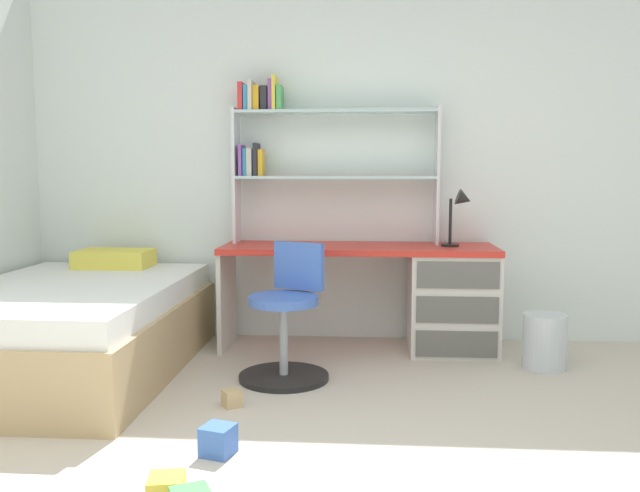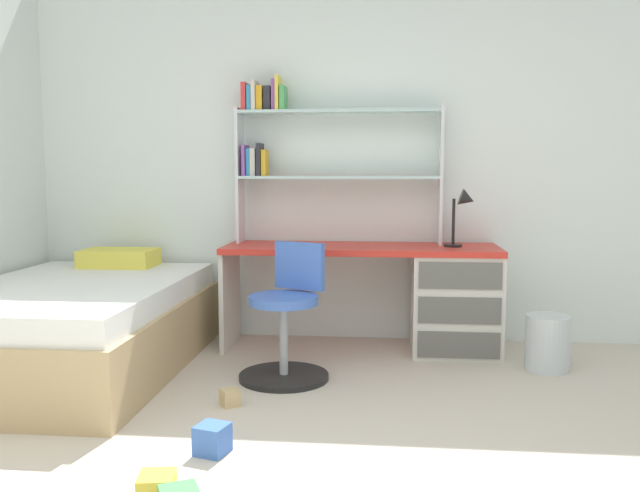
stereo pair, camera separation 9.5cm
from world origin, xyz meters
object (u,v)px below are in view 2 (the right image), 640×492
Objects in this scene: bookshelf_hutch at (310,144)px; swivel_chair at (286,326)px; desk_lamp at (464,209)px; toy_block_natural_3 at (230,398)px; waste_bin at (547,343)px; toy_block_blue_1 at (212,439)px; toy_block_yellow_0 at (157,491)px; bed_platform at (74,327)px; desk at (431,293)px.

bookshelf_hutch reaches higher than swivel_chair.
desk_lamp is 4.44× the size of toy_block_natural_3.
waste_bin is 2.66× the size of toy_block_blue_1.
toy_block_yellow_0 is 1.45× the size of toy_block_natural_3.
desk_lamp is 1.96m from toy_block_natural_3.
waste_bin is at bearing -36.38° from desk_lamp.
toy_block_natural_3 is at bearing -155.57° from waste_bin.
toy_block_yellow_0 is (-0.24, -1.54, -0.24)m from swivel_chair.
bed_platform is (-2.36, -0.64, -0.69)m from desk_lamp.
bookshelf_hutch is 1.80× the size of swivel_chair.
desk reaches higher than toy_block_yellow_0.
bed_platform is at bearing 154.40° from toy_block_natural_3.
toy_block_natural_3 is at bearing -114.03° from swivel_chair.
bookshelf_hutch is at bearing 31.92° from bed_platform.
bookshelf_hutch is 4.18× the size of waste_bin.
bed_platform is at bearing -164.88° from desk_lamp.
waste_bin reaches higher than toy_block_yellow_0.
toy_block_natural_3 is (-0.06, 0.58, -0.02)m from toy_block_blue_1.
desk_lamp is 2.30m from toy_block_blue_1.
desk_lamp reaches higher than bed_platform.
desk_lamp is 2.54m from bed_platform.
bookshelf_hutch is 1.92m from toy_block_natural_3.
desk_lamp is at bearing -8.07° from desk.
desk_lamp is at bearing -10.72° from bookshelf_hutch.
waste_bin reaches higher than toy_block_blue_1.
toy_block_yellow_0 is 1.05m from toy_block_natural_3.
waste_bin is at bearing 11.32° from swivel_chair.
bookshelf_hutch is at bearing 87.05° from swivel_chair.
desk is 2.34× the size of swivel_chair.
desk is 1.30× the size of bookshelf_hutch.
desk is 2.27m from bed_platform.
toy_block_blue_1 is (-0.16, -1.07, -0.24)m from swivel_chair.
bookshelf_hutch is at bearing 78.92° from toy_block_natural_3.
swivel_chair is at bearing 81.30° from toy_block_yellow_0.
bookshelf_hutch is 0.73× the size of bed_platform.
desk is 5.45× the size of waste_bin.
desk is 0.95× the size of bed_platform.
swivel_chair is 2.33× the size of waste_bin.
bookshelf_hutch reaches higher than toy_block_blue_1.
desk is 4.77× the size of desk_lamp.
swivel_chair is at bearing 65.97° from toy_block_natural_3.
toy_block_blue_1 is at bearing -83.98° from toy_block_natural_3.
toy_block_blue_1 reaches higher than toy_block_natural_3.
bookshelf_hutch is 2.34m from toy_block_blue_1.
toy_block_blue_1 is (1.13, -1.09, -0.20)m from bed_platform.
desk_lamp is at bearing 54.57° from toy_block_blue_1.
desk_lamp reaches higher than desk.
waste_bin reaches higher than toy_block_natural_3.
desk_lamp is 0.20× the size of bed_platform.
bookshelf_hutch reaches higher than desk_lamp.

